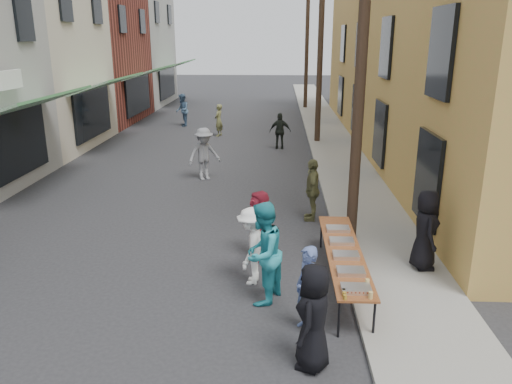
# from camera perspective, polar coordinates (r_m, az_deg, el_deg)

# --- Properties ---
(ground) EXTENTS (120.00, 120.00, 0.00)m
(ground) POSITION_cam_1_polar(r_m,az_deg,el_deg) (10.23, -11.87, -11.34)
(ground) COLOR #28282B
(ground) RESTS_ON ground
(sidewalk) EXTENTS (2.20, 60.00, 0.10)m
(sidewalk) POSITION_cam_1_polar(r_m,az_deg,el_deg) (24.28, 8.64, 5.70)
(sidewalk) COLOR gray
(sidewalk) RESTS_ON ground
(storefront_row) EXTENTS (8.00, 37.00, 9.00)m
(storefront_row) POSITION_cam_1_polar(r_m,az_deg,el_deg) (26.73, -25.98, 14.07)
(storefront_row) COLOR maroon
(storefront_row) RESTS_ON ground
(building_ochre) EXTENTS (10.00, 28.00, 10.00)m
(building_ochre) POSITION_cam_1_polar(r_m,az_deg,el_deg) (24.26, 24.54, 16.18)
(building_ochre) COLOR #C68E46
(building_ochre) RESTS_ON ground
(utility_pole_near) EXTENTS (0.26, 0.26, 9.00)m
(utility_pole_near) POSITION_cam_1_polar(r_m,az_deg,el_deg) (11.82, 12.01, 15.30)
(utility_pole_near) COLOR #2D2116
(utility_pole_near) RESTS_ON ground
(utility_pole_mid) EXTENTS (0.26, 0.26, 9.00)m
(utility_pole_mid) POSITION_cam_1_polar(r_m,az_deg,el_deg) (23.74, 7.38, 16.32)
(utility_pole_mid) COLOR #2D2116
(utility_pole_mid) RESTS_ON ground
(utility_pole_far) EXTENTS (0.26, 0.26, 9.00)m
(utility_pole_far) POSITION_cam_1_polar(r_m,az_deg,el_deg) (35.72, 5.84, 16.64)
(utility_pole_far) COLOR #2D2116
(utility_pole_far) RESTS_ON ground
(serving_table) EXTENTS (0.70, 4.00, 0.75)m
(serving_table) POSITION_cam_1_polar(r_m,az_deg,el_deg) (10.20, 10.00, -6.83)
(serving_table) COLOR brown
(serving_table) RESTS_ON ground
(catering_tray_sausage) EXTENTS (0.50, 0.33, 0.08)m
(catering_tray_sausage) POSITION_cam_1_polar(r_m,az_deg,el_deg) (8.70, 11.36, -10.79)
(catering_tray_sausage) COLOR maroon
(catering_tray_sausage) RESTS_ON serving_table
(catering_tray_foil_b) EXTENTS (0.50, 0.33, 0.08)m
(catering_tray_foil_b) POSITION_cam_1_polar(r_m,az_deg,el_deg) (9.27, 10.78, -8.91)
(catering_tray_foil_b) COLOR #B2B2B7
(catering_tray_foil_b) RESTS_ON serving_table
(catering_tray_buns) EXTENTS (0.50, 0.33, 0.08)m
(catering_tray_buns) POSITION_cam_1_polar(r_m,az_deg,el_deg) (9.90, 10.24, -7.13)
(catering_tray_buns) COLOR tan
(catering_tray_buns) RESTS_ON serving_table
(catering_tray_foil_d) EXTENTS (0.50, 0.33, 0.08)m
(catering_tray_foil_d) POSITION_cam_1_polar(r_m,az_deg,el_deg) (10.54, 9.76, -5.56)
(catering_tray_foil_d) COLOR #B2B2B7
(catering_tray_foil_d) RESTS_ON serving_table
(catering_tray_buns_end) EXTENTS (0.50, 0.33, 0.08)m
(catering_tray_buns_end) POSITION_cam_1_polar(r_m,az_deg,el_deg) (11.18, 9.35, -4.17)
(catering_tray_buns_end) COLOR tan
(catering_tray_buns_end) RESTS_ON serving_table
(condiment_jar_a) EXTENTS (0.07, 0.07, 0.08)m
(condiment_jar_a) POSITION_cam_1_polar(r_m,az_deg,el_deg) (8.41, 10.14, -11.76)
(condiment_jar_a) COLOR #A57F26
(condiment_jar_a) RESTS_ON serving_table
(condiment_jar_b) EXTENTS (0.07, 0.07, 0.08)m
(condiment_jar_b) POSITION_cam_1_polar(r_m,az_deg,el_deg) (8.49, 10.06, -11.44)
(condiment_jar_b) COLOR #A57F26
(condiment_jar_b) RESTS_ON serving_table
(condiment_jar_c) EXTENTS (0.07, 0.07, 0.08)m
(condiment_jar_c) POSITION_cam_1_polar(r_m,az_deg,el_deg) (8.58, 9.98, -11.12)
(condiment_jar_c) COLOR #A57F26
(condiment_jar_c) RESTS_ON serving_table
(cup_stack) EXTENTS (0.08, 0.08, 0.12)m
(cup_stack) POSITION_cam_1_polar(r_m,az_deg,el_deg) (8.51, 12.97, -11.43)
(cup_stack) COLOR tan
(cup_stack) RESTS_ON serving_table
(guest_front_a) EXTENTS (0.78, 0.95, 1.69)m
(guest_front_a) POSITION_cam_1_polar(r_m,az_deg,el_deg) (7.71, 6.60, -14.02)
(guest_front_a) COLOR black
(guest_front_a) RESTS_ON ground
(guest_front_b) EXTENTS (0.56, 0.66, 1.55)m
(guest_front_b) POSITION_cam_1_polar(r_m,az_deg,el_deg) (8.59, 5.83, -11.03)
(guest_front_b) COLOR #4F6199
(guest_front_b) RESTS_ON ground
(guest_front_c) EXTENTS (1.07, 1.18, 1.98)m
(guest_front_c) POSITION_cam_1_polar(r_m,az_deg,el_deg) (9.34, 0.74, -7.02)
(guest_front_c) COLOR teal
(guest_front_c) RESTS_ON ground
(guest_front_d) EXTENTS (0.75, 1.12, 1.61)m
(guest_front_d) POSITION_cam_1_polar(r_m,az_deg,el_deg) (10.12, -0.52, -6.18)
(guest_front_d) COLOR white
(guest_front_d) RESTS_ON ground
(guest_front_e) EXTENTS (0.48, 1.03, 1.72)m
(guest_front_e) POSITION_cam_1_polar(r_m,az_deg,el_deg) (13.67, 6.45, 0.26)
(guest_front_e) COLOR brown
(guest_front_e) RESTS_ON ground
(guest_queue_back) EXTENTS (0.89, 1.56, 1.60)m
(guest_queue_back) POSITION_cam_1_polar(r_m,az_deg,el_deg) (11.23, 0.40, -3.77)
(guest_queue_back) COLOR maroon
(guest_queue_back) RESTS_ON ground
(server) EXTENTS (0.55, 0.84, 1.72)m
(server) POSITION_cam_1_polar(r_m,az_deg,el_deg) (11.10, 18.78, -4.10)
(server) COLOR black
(server) RESTS_ON sidewalk
(passerby_left) EXTENTS (1.37, 1.21, 1.85)m
(passerby_left) POSITION_cam_1_polar(r_m,az_deg,el_deg) (17.61, -5.95, 4.34)
(passerby_left) COLOR gray
(passerby_left) RESTS_ON ground
(passerby_mid) EXTENTS (0.95, 0.40, 1.63)m
(passerby_mid) POSITION_cam_1_polar(r_m,az_deg,el_deg) (22.54, 2.77, 6.96)
(passerby_mid) COLOR black
(passerby_mid) RESTS_ON ground
(passerby_right) EXTENTS (0.54, 0.67, 1.62)m
(passerby_right) POSITION_cam_1_polar(r_m,az_deg,el_deg) (25.64, -4.29, 8.18)
(passerby_right) COLOR olive
(passerby_right) RESTS_ON ground
(passerby_far) EXTENTS (0.86, 1.01, 1.82)m
(passerby_far) POSITION_cam_1_polar(r_m,az_deg,el_deg) (28.78, -8.43, 9.24)
(passerby_far) COLOR #48698C
(passerby_far) RESTS_ON ground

